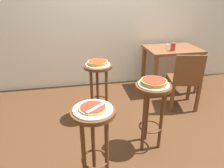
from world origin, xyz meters
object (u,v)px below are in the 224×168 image
object	(u,v)px
serving_plate_foreground	(93,109)
dining_table	(172,56)
serving_plate_middle	(154,84)
condiment_shaker	(168,46)
serving_plate_leftside	(98,65)
stool_leftside	(98,80)
pizza_server_knife	(97,107)
pizza_middle	(154,82)
wooden_chair	(185,79)
pizza_foreground	(93,108)
stool_middle	(152,103)
cup_near_edge	(173,47)
stool_foreground	(94,132)
pizza_leftside	(98,62)

from	to	relation	value
serving_plate_foreground	dining_table	xyz separation A→B (m)	(1.53, 1.76, -0.16)
serving_plate_middle	condiment_shaker	size ratio (longest dim) A/B	4.42
serving_plate_leftside	stool_leftside	bearing A→B (deg)	-90.00
condiment_shaker	pizza_server_knife	xyz separation A→B (m)	(-1.41, -1.78, 0.02)
pizza_middle	wooden_chair	size ratio (longest dim) A/B	0.31
pizza_foreground	stool_middle	world-z (taller)	pizza_foreground
dining_table	cup_near_edge	size ratio (longest dim) A/B	6.92
serving_plate_foreground	wooden_chair	distance (m)	1.81
pizza_foreground	pizza_middle	distance (m)	0.74
pizza_middle	serving_plate_foreground	bearing A→B (deg)	-150.83
cup_near_edge	pizza_foreground	bearing A→B (deg)	-132.21
serving_plate_leftside	wooden_chair	distance (m)	1.28
stool_middle	pizza_foreground	bearing A→B (deg)	-150.83
stool_foreground	stool_leftside	world-z (taller)	same
stool_middle	dining_table	size ratio (longest dim) A/B	0.86
stool_foreground	cup_near_edge	world-z (taller)	cup_near_edge
pizza_foreground	condiment_shaker	distance (m)	2.27
pizza_leftside	pizza_server_knife	world-z (taller)	pizza_leftside
serving_plate_middle	pizza_leftside	bearing A→B (deg)	123.43
pizza_leftside	wooden_chair	world-z (taller)	wooden_chair
stool_middle	serving_plate_leftside	size ratio (longest dim) A/B	2.43
dining_table	wooden_chair	bearing A→B (deg)	-99.10
condiment_shaker	pizza_server_knife	world-z (taller)	condiment_shaker
serving_plate_middle	pizza_middle	xyz separation A→B (m)	(0.00, 0.00, 0.03)
stool_foreground	pizza_foreground	world-z (taller)	pizza_foreground
serving_plate_leftside	cup_near_edge	bearing A→B (deg)	22.57
serving_plate_foreground	stool_leftside	distance (m)	1.11
pizza_middle	serving_plate_leftside	bearing A→B (deg)	123.43
stool_middle	wooden_chair	world-z (taller)	wooden_chair
stool_leftside	pizza_middle	bearing A→B (deg)	-56.57
stool_foreground	condiment_shaker	xyz separation A→B (m)	(1.44, 1.76, 0.22)
pizza_middle	dining_table	size ratio (longest dim) A/B	0.30
pizza_middle	condiment_shaker	distance (m)	1.60
pizza_middle	pizza_leftside	world-z (taller)	same
serving_plate_middle	condiment_shaker	world-z (taller)	condiment_shaker
stool_middle	wooden_chair	bearing A→B (deg)	42.55
stool_middle	cup_near_edge	size ratio (longest dim) A/B	5.96
serving_plate_middle	dining_table	bearing A→B (deg)	57.75
serving_plate_foreground	pizza_middle	size ratio (longest dim) A/B	1.22
stool_middle	stool_leftside	distance (m)	0.85
pizza_leftside	dining_table	xyz separation A→B (m)	(1.35, 0.69, -0.19)
condiment_shaker	pizza_server_knife	size ratio (longest dim) A/B	0.32
stool_foreground	serving_plate_foreground	distance (m)	0.21
pizza_leftside	condiment_shaker	size ratio (longest dim) A/B	3.66
stool_foreground	stool_leftside	distance (m)	1.09
pizza_foreground	pizza_leftside	xyz separation A→B (m)	(0.18, 1.08, 0.01)
wooden_chair	stool_leftside	bearing A→B (deg)	179.92
stool_leftside	cup_near_edge	distance (m)	1.41
stool_leftside	stool_middle	bearing A→B (deg)	-56.57
pizza_server_knife	serving_plate_foreground	bearing A→B (deg)	106.49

